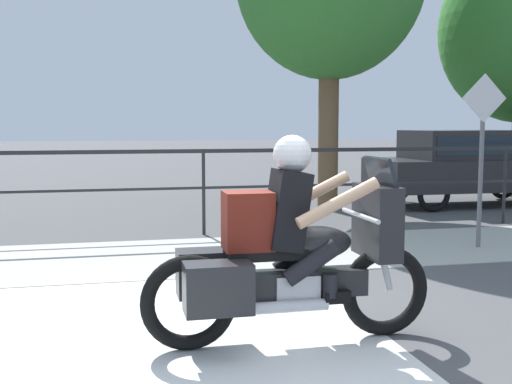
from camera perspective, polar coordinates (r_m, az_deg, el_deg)
ground_plane at (r=5.06m, az=3.54°, el=-13.22°), size 120.00×120.00×0.00m
sidewalk_band at (r=8.27m, az=-3.11°, el=-5.56°), size 44.00×2.40×0.01m
crosswalk_band at (r=4.70m, az=-8.71°, el=-14.78°), size 3.62×6.00×0.01m
fence_railing at (r=9.66m, az=-4.69°, el=2.18°), size 36.00×0.05×1.30m
motorcycle at (r=4.88m, az=2.85°, el=-5.45°), size 2.27×0.76×1.59m
parked_car at (r=13.88m, az=18.34°, el=2.51°), size 4.15×1.78×1.54m
street_sign at (r=9.07m, az=19.47°, el=4.25°), size 0.64×0.06×2.33m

